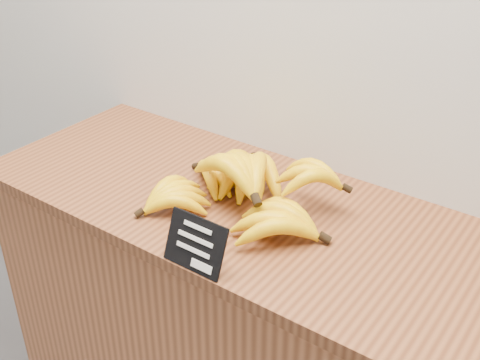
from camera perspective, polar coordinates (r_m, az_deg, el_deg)
name	(u,v)px	position (r m, az deg, el deg)	size (l,w,h in m)	color
counter	(251,356)	(1.68, 1.04, -16.33)	(1.35, 0.50, 0.90)	#AC6237
counter_top	(253,211)	(1.39, 1.21, -2.92)	(1.35, 0.54, 0.03)	brown
chalkboard_sign	(195,244)	(1.17, -4.28, -6.06)	(0.13, 0.01, 0.11)	black
banana_pile	(246,185)	(1.35, 0.55, -0.49)	(0.47, 0.37, 0.13)	yellow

